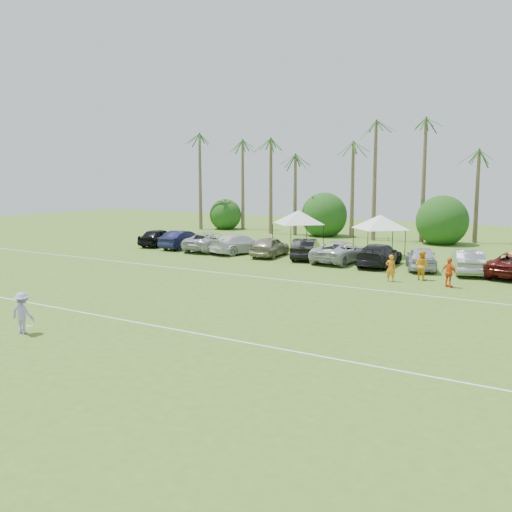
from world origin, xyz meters
The scene contains 29 objects.
ground centered at (0.00, 0.00, 0.00)m, with size 120.00×120.00×0.00m, color #45691F.
field_lines centered at (0.00, 8.00, 0.01)m, with size 80.00×12.10×0.01m.
palm_tree_0 centered at (-22.00, 38.00, 7.48)m, with size 2.40×2.40×8.90m.
palm_tree_1 centered at (-17.00, 38.00, 8.35)m, with size 2.40×2.40×9.90m.
palm_tree_2 centered at (-12.00, 38.00, 9.21)m, with size 2.40×2.40×10.90m.
palm_tree_3 centered at (-8.00, 38.00, 10.06)m, with size 2.40×2.40×11.90m.
palm_tree_4 centered at (-4.00, 38.00, 7.48)m, with size 2.40×2.40×8.90m.
palm_tree_5 centered at (0.00, 38.00, 8.35)m, with size 2.40×2.40×9.90m.
palm_tree_6 centered at (4.00, 38.00, 9.21)m, with size 2.40×2.40×10.90m.
palm_tree_7 centered at (8.00, 38.00, 10.06)m, with size 2.40×2.40×11.90m.
bush_tree_0 centered at (-19.00, 39.00, 1.80)m, with size 4.00×4.00×4.00m.
bush_tree_1 centered at (-6.00, 39.00, 1.80)m, with size 4.00×4.00×4.00m.
bush_tree_2 centered at (6.00, 39.00, 1.80)m, with size 4.00×4.00×4.00m.
sideline_player_a centered at (8.16, 16.90, 0.80)m, with size 0.58×0.38×1.60m, color orange.
sideline_player_b centered at (9.57, 18.36, 0.88)m, with size 0.86×0.67×1.77m, color orange.
sideline_player_c centered at (11.51, 16.90, 0.83)m, with size 0.98×0.41×1.67m, color #F15B1A.
canopy_tent_left centered at (-3.01, 26.47, 3.33)m, with size 4.80×4.80×3.89m.
canopy_tent_right centered at (4.06, 26.32, 3.23)m, with size 4.66×4.66×3.77m.
frisbee_player centered at (-0.50, -1.60, 0.83)m, with size 1.29×0.75×1.65m.
parked_car_0 centered at (-14.78, 22.49, 0.77)m, with size 1.83×4.54×1.55m, color black.
parked_car_1 centered at (-11.88, 22.23, 0.77)m, with size 1.64×4.70×1.55m, color #121434.
parked_car_2 centered at (-8.97, 22.34, 0.77)m, with size 2.57×5.57×1.55m, color #B2B3B8.
parked_car_3 centered at (-6.06, 22.28, 0.77)m, with size 2.17×5.34×1.55m, color silver.
parked_car_4 centered at (-3.15, 22.07, 0.77)m, with size 1.83×4.54×1.55m, color gray.
parked_car_5 centered at (-0.25, 22.37, 0.77)m, with size 1.64×4.70×1.55m, color black.
parked_car_6 centered at (2.66, 22.21, 0.77)m, with size 2.57×5.57×1.55m, color #B5B7BB.
parked_car_7 centered at (5.57, 22.09, 0.77)m, with size 2.17×5.34×1.55m, color black.
parked_car_8 centered at (8.47, 22.08, 0.77)m, with size 1.83×4.54×1.55m, color #B1B2BD.
parked_car_9 centered at (11.38, 22.12, 0.77)m, with size 1.64×4.70×1.55m, color gray.
Camera 1 is at (18.95, -15.31, 6.23)m, focal length 40.00 mm.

